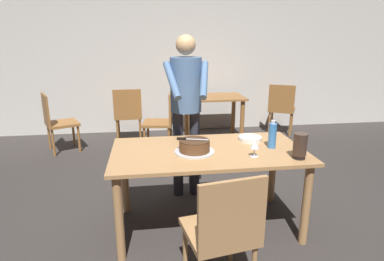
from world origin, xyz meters
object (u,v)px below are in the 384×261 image
(chair_near_side, at_px, (223,230))
(background_chair_3, at_px, (163,119))
(background_chair_1, at_px, (56,120))
(hurricane_lamp, at_px, (300,146))
(person_cutting_cake, at_px, (186,99))
(wine_glass_near, at_px, (255,145))
(background_table, at_px, (213,106))
(main_dining_table, at_px, (208,161))
(cake_knife, at_px, (186,139))
(water_bottle, at_px, (272,135))
(background_chair_0, at_px, (282,107))
(plate_stack, at_px, (250,139))
(cake_on_platter, at_px, (194,147))
(background_chair_2, at_px, (128,113))

(chair_near_side, xyz_separation_m, background_chair_3, (-0.24, 2.98, 0.00))
(background_chair_1, bearing_deg, hurricane_lamp, -45.57)
(person_cutting_cake, bearing_deg, wine_glass_near, -62.47)
(background_table, height_order, background_chair_1, background_chair_1)
(main_dining_table, xyz_separation_m, chair_near_side, (-0.05, -0.82, -0.15))
(background_table, bearing_deg, cake_knife, -106.55)
(background_table, bearing_deg, main_dining_table, -102.65)
(water_bottle, xyz_separation_m, background_chair_3, (-0.86, 2.18, -0.37))
(hurricane_lamp, height_order, background_table, hurricane_lamp)
(wine_glass_near, xyz_separation_m, background_chair_1, (-2.21, 2.52, -0.36))
(background_chair_0, bearing_deg, water_bottle, -114.88)
(plate_stack, distance_m, water_bottle, 0.27)
(main_dining_table, relative_size, background_chair_3, 1.86)
(chair_near_side, bearing_deg, cake_on_platter, 95.61)
(hurricane_lamp, xyz_separation_m, person_cutting_cake, (-0.80, 0.96, 0.22))
(water_bottle, xyz_separation_m, chair_near_side, (-0.62, -0.80, -0.37))
(main_dining_table, relative_size, wine_glass_near, 11.60)
(hurricane_lamp, relative_size, background_chair_2, 0.23)
(plate_stack, distance_m, hurricane_lamp, 0.57)
(background_chair_0, distance_m, background_chair_3, 2.22)
(water_bottle, height_order, background_chair_3, water_bottle)
(wine_glass_near, bearing_deg, background_table, 85.04)
(background_chair_2, bearing_deg, cake_knife, -76.64)
(cake_on_platter, relative_size, background_chair_3, 0.38)
(plate_stack, relative_size, background_table, 0.22)
(hurricane_lamp, distance_m, person_cutting_cake, 1.27)
(main_dining_table, xyz_separation_m, plate_stack, (0.44, 0.20, 0.13))
(background_chair_3, bearing_deg, background_chair_0, 15.45)
(cake_knife, bearing_deg, background_chair_1, 125.68)
(cake_knife, xyz_separation_m, background_chair_0, (2.05, 2.78, -0.37))
(background_chair_2, bearing_deg, background_table, -1.16)
(main_dining_table, height_order, background_chair_1, background_chair_1)
(water_bottle, distance_m, background_table, 2.65)
(plate_stack, relative_size, person_cutting_cake, 0.13)
(main_dining_table, bearing_deg, plate_stack, 24.44)
(cake_on_platter, bearing_deg, hurricane_lamp, -17.61)
(water_bottle, distance_m, background_chair_2, 3.03)
(person_cutting_cake, bearing_deg, background_chair_3, 96.78)
(cake_knife, distance_m, background_chair_2, 2.77)
(plate_stack, bearing_deg, hurricane_lamp, -63.92)
(person_cutting_cake, height_order, background_chair_1, person_cutting_cake)
(hurricane_lamp, distance_m, chair_near_side, 0.97)
(chair_near_side, relative_size, background_chair_1, 1.00)
(cake_on_platter, distance_m, background_chair_3, 2.23)
(hurricane_lamp, height_order, background_chair_1, hurricane_lamp)
(background_table, distance_m, background_chair_3, 1.00)
(background_chair_3, bearing_deg, water_bottle, -68.47)
(background_chair_2, distance_m, background_chair_3, 0.73)
(background_chair_2, bearing_deg, hurricane_lamp, -62.75)
(wine_glass_near, distance_m, background_chair_0, 3.35)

